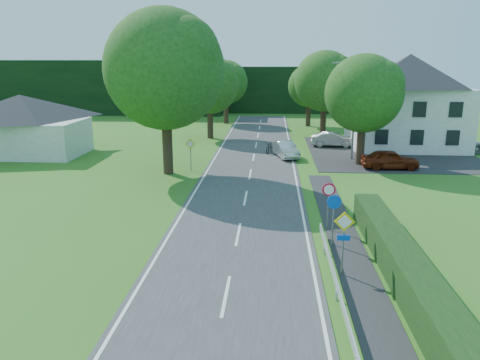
# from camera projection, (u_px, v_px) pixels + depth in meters

# --- Properties ---
(road) EXTENTS (7.00, 80.00, 0.04)m
(road) POSITION_uv_depth(u_px,v_px,m) (247.00, 189.00, 30.00)
(road) COLOR #363739
(road) RESTS_ON ground
(parking_pad) EXTENTS (14.00, 16.00, 0.04)m
(parking_pad) POSITION_uv_depth(u_px,v_px,m) (389.00, 153.00, 41.76)
(parking_pad) COLOR #242427
(parking_pad) RESTS_ON ground
(line_edge_left) EXTENTS (0.12, 80.00, 0.01)m
(line_edge_left) POSITION_uv_depth(u_px,v_px,m) (197.00, 188.00, 30.21)
(line_edge_left) COLOR white
(line_edge_left) RESTS_ON road
(line_edge_right) EXTENTS (0.12, 80.00, 0.01)m
(line_edge_right) POSITION_uv_depth(u_px,v_px,m) (298.00, 190.00, 29.78)
(line_edge_right) COLOR white
(line_edge_right) RESTS_ON road
(line_centre) EXTENTS (0.12, 80.00, 0.01)m
(line_centre) POSITION_uv_depth(u_px,v_px,m) (247.00, 189.00, 30.00)
(line_centre) COLOR white
(line_centre) RESTS_ON road
(tree_main) EXTENTS (9.40, 9.40, 11.64)m
(tree_main) POSITION_uv_depth(u_px,v_px,m) (165.00, 93.00, 32.81)
(tree_main) COLOR #1A4514
(tree_main) RESTS_ON ground
(tree_left_far) EXTENTS (7.00, 7.00, 8.58)m
(tree_left_far) POSITION_uv_depth(u_px,v_px,m) (210.00, 97.00, 48.58)
(tree_left_far) COLOR #1A4514
(tree_left_far) RESTS_ON ground
(tree_right_far) EXTENTS (7.40, 7.40, 9.09)m
(tree_right_far) POSITION_uv_depth(u_px,v_px,m) (324.00, 94.00, 49.65)
(tree_right_far) COLOR #1A4514
(tree_right_far) RESTS_ON ground
(tree_left_back) EXTENTS (6.60, 6.60, 8.07)m
(tree_left_back) POSITION_uv_depth(u_px,v_px,m) (226.00, 92.00, 60.20)
(tree_left_back) COLOR #1A4514
(tree_left_back) RESTS_ON ground
(tree_right_back) EXTENTS (6.20, 6.20, 7.56)m
(tree_right_back) POSITION_uv_depth(u_px,v_px,m) (309.00, 96.00, 57.64)
(tree_right_back) COLOR #1A4514
(tree_right_back) RESTS_ON ground
(tree_right_mid) EXTENTS (7.00, 7.00, 8.58)m
(tree_right_mid) POSITION_uv_depth(u_px,v_px,m) (363.00, 110.00, 36.09)
(tree_right_mid) COLOR #1A4514
(tree_right_mid) RESTS_ON ground
(treeline_left) EXTENTS (44.00, 6.00, 8.00)m
(treeline_left) POSITION_uv_depth(u_px,v_px,m) (79.00, 87.00, 71.44)
(treeline_left) COLOR black
(treeline_left) RESTS_ON ground
(treeline_right) EXTENTS (30.00, 5.00, 7.00)m
(treeline_right) POSITION_uv_depth(u_px,v_px,m) (314.00, 90.00, 73.03)
(treeline_right) COLOR black
(treeline_right) RESTS_ON ground
(bungalow_left) EXTENTS (11.00, 6.50, 5.20)m
(bungalow_left) POSITION_uv_depth(u_px,v_px,m) (22.00, 124.00, 40.32)
(bungalow_left) COLOR #B2B2AE
(bungalow_left) RESTS_ON ground
(house_white) EXTENTS (10.60, 8.40, 8.60)m
(house_white) POSITION_uv_depth(u_px,v_px,m) (407.00, 100.00, 43.42)
(house_white) COLOR silver
(house_white) RESTS_ON ground
(streetlight) EXTENTS (2.03, 0.18, 8.00)m
(streetlight) POSITION_uv_depth(u_px,v_px,m) (353.00, 106.00, 38.01)
(streetlight) COLOR slate
(streetlight) RESTS_ON ground
(sign_priority_right) EXTENTS (0.78, 0.09, 2.59)m
(sign_priority_right) POSITION_uv_depth(u_px,v_px,m) (344.00, 232.00, 17.66)
(sign_priority_right) COLOR slate
(sign_priority_right) RESTS_ON ground
(sign_roundabout) EXTENTS (0.64, 0.08, 2.37)m
(sign_roundabout) POSITION_uv_depth(u_px,v_px,m) (334.00, 210.00, 20.59)
(sign_roundabout) COLOR slate
(sign_roundabout) RESTS_ON ground
(sign_speed_limit) EXTENTS (0.64, 0.11, 2.37)m
(sign_speed_limit) POSITION_uv_depth(u_px,v_px,m) (329.00, 195.00, 22.49)
(sign_speed_limit) COLOR slate
(sign_speed_limit) RESTS_ON ground
(sign_priority_left) EXTENTS (0.78, 0.09, 2.44)m
(sign_priority_left) POSITION_uv_depth(u_px,v_px,m) (190.00, 148.00, 34.69)
(sign_priority_left) COLOR slate
(sign_priority_left) RESTS_ON ground
(moving_car) EXTENTS (2.43, 4.26, 1.33)m
(moving_car) POSITION_uv_depth(u_px,v_px,m) (286.00, 149.00, 39.59)
(moving_car) COLOR silver
(moving_car) RESTS_ON road
(motorcycle) EXTENTS (1.24, 2.09, 1.04)m
(motorcycle) POSITION_uv_depth(u_px,v_px,m) (270.00, 147.00, 41.55)
(motorcycle) COLOR black
(motorcycle) RESTS_ON road
(parked_car_red) EXTENTS (4.31, 1.81, 1.46)m
(parked_car_red) POSITION_uv_depth(u_px,v_px,m) (390.00, 159.00, 35.39)
(parked_car_red) COLOR #611C0A
(parked_car_red) RESTS_ON parking_pad
(parked_car_silver_a) EXTENTS (4.22, 1.68, 1.36)m
(parked_car_silver_a) POSITION_uv_depth(u_px,v_px,m) (333.00, 139.00, 44.48)
(parked_car_silver_a) COLOR #A0A0A4
(parked_car_silver_a) RESTS_ON parking_pad
(parked_car_silver_b) EXTENTS (5.73, 2.97, 1.54)m
(parked_car_silver_b) POSITION_uv_depth(u_px,v_px,m) (453.00, 143.00, 41.95)
(parked_car_silver_b) COLOR silver
(parked_car_silver_b) RESTS_ON parking_pad
(parasol) EXTENTS (2.47, 2.50, 1.85)m
(parasol) POSITION_uv_depth(u_px,v_px,m) (396.00, 139.00, 43.39)
(parasol) COLOR red
(parasol) RESTS_ON parking_pad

